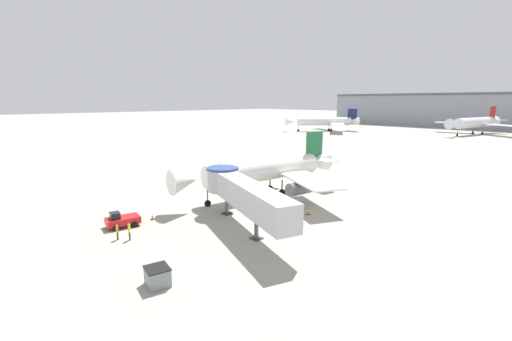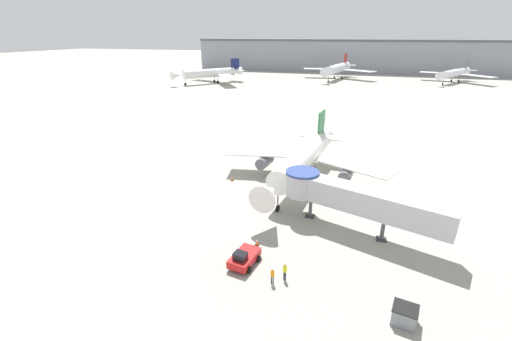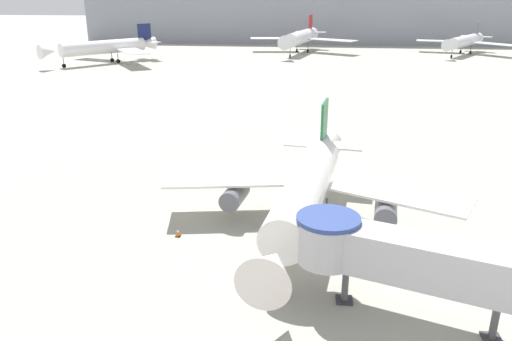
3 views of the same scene
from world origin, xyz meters
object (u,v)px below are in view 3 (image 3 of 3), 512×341
Objects in this scene: main_airplane at (307,188)px; background_jet_gray_tail at (465,41)px; traffic_cone_port_wing at (178,232)px; background_jet_red_tail at (301,37)px; jet_bridge at (427,262)px; traffic_cone_starboard_wing at (436,249)px; background_jet_navy_tail at (106,47)px.

background_jet_gray_tail is (48.34, 133.72, 0.41)m from main_airplane.
traffic_cone_port_wing is 0.02× the size of background_jet_red_tail.
traffic_cone_port_wing is at bearing 171.58° from jet_bridge.
background_jet_gray_tail reaches higher than traffic_cone_starboard_wing.
traffic_cone_starboard_wing is 123.97m from background_jet_navy_tail.
background_jet_red_tail reaches higher than background_jet_navy_tail.
traffic_cone_starboard_wing is (10.16, -2.97, -3.50)m from main_airplane.
main_airplane is 13.85m from jet_bridge.
jet_bridge is 0.60× the size of background_jet_gray_tail.
traffic_cone_starboard_wing is 135.46m from background_jet_red_tail.
background_jet_gray_tail reaches higher than main_airplane.
background_jet_gray_tail reaches higher than traffic_cone_port_wing.
traffic_cone_starboard_wing is 0.03× the size of background_jet_gray_tail.
background_jet_red_tail is at bearing 96.23° from traffic_cone_starboard_wing.
background_jet_navy_tail is (-58.54, 100.13, 0.69)m from main_airplane.
background_jet_navy_tail reaches higher than traffic_cone_starboard_wing.
background_jet_navy_tail is at bearing -137.58° from background_jet_red_tail.
background_jet_red_tail is at bearing 87.44° from traffic_cone_port_wing.
background_jet_navy_tail is at bearing -131.48° from background_jet_gray_tail.
background_jet_navy_tail is at bearing 115.08° from traffic_cone_port_wing.
main_airplane is 0.91× the size of background_jet_gray_tail.
jet_bridge is at bearing -21.15° from background_jet_navy_tail.
background_jet_gray_tail is at bearing 74.40° from traffic_cone_starboard_wing.
background_jet_gray_tail is at bearing 66.62° from traffic_cone_port_wing.
traffic_cone_starboard_wing is at bearing -1.43° from traffic_cone_port_wing.
background_jet_red_tail is (-4.54, 131.61, 1.24)m from main_airplane.
jet_bridge is (7.30, -11.77, 0.26)m from main_airplane.
background_jet_red_tail is (54.00, 31.48, 0.55)m from background_jet_navy_tail.
main_airplane is 11.15m from traffic_cone_starboard_wing.
jet_bridge reaches higher than traffic_cone_starboard_wing.
background_jet_red_tail is at bearing 100.09° from main_airplane.
jet_bridge is 20.47m from traffic_cone_port_wing.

